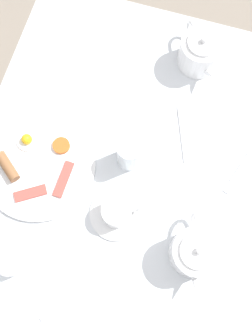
{
  "coord_description": "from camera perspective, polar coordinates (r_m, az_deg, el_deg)",
  "views": [
    {
      "loc": [
        -0.08,
        0.27,
        1.8
      ],
      "look_at": [
        0.0,
        0.0,
        0.76
      ],
      "focal_mm": 42.0,
      "sensor_mm": 36.0,
      "label": 1
    }
  ],
  "objects": [
    {
      "name": "teapot_far",
      "position": [
        1.21,
        10.65,
        16.23
      ],
      "size": [
        0.13,
        0.18,
        0.12
      ],
      "rotation": [
        0.0,
        0.0,
        2.16
      ],
      "color": "white",
      "rests_on": "table"
    },
    {
      "name": "spoon_for_tea",
      "position": [
        1.14,
        16.02,
        -0.51
      ],
      "size": [
        0.06,
        0.14,
        0.0
      ],
      "rotation": [
        0.0,
        0.0,
        2.81
      ],
      "color": "silver",
      "rests_on": "table"
    },
    {
      "name": "water_glass_tall",
      "position": [
        1.06,
        0.59,
        2.12
      ],
      "size": [
        0.07,
        0.07,
        0.11
      ],
      "color": "white",
      "rests_on": "table"
    },
    {
      "name": "table",
      "position": [
        1.17,
        -0.0,
        -1.24
      ],
      "size": [
        0.87,
        1.07,
        0.74
      ],
      "color": "silver",
      "rests_on": "ground_plane"
    },
    {
      "name": "breakfast_plate",
      "position": [
        1.12,
        -12.71,
        0.45
      ],
      "size": [
        0.32,
        0.32,
        0.04
      ],
      "color": "white",
      "rests_on": "table"
    },
    {
      "name": "creamer_jug",
      "position": [
        1.08,
        -16.39,
        -13.27
      ],
      "size": [
        0.08,
        0.06,
        0.05
      ],
      "color": "white",
      "rests_on": "table"
    },
    {
      "name": "knife_by_plate",
      "position": [
        1.07,
        -7.58,
        -17.93
      ],
      "size": [
        0.14,
        0.17,
        0.0
      ],
      "rotation": [
        0.0,
        0.0,
        2.47
      ],
      "color": "silver",
      "rests_on": "table"
    },
    {
      "name": "fork_by_plate",
      "position": [
        1.14,
        8.25,
        4.92
      ],
      "size": [
        0.07,
        0.17,
        0.0
      ],
      "rotation": [
        0.0,
        0.0,
        3.5
      ],
      "color": "silver",
      "rests_on": "table"
    },
    {
      "name": "teapot_near",
      "position": [
        1.03,
        9.91,
        -11.91
      ],
      "size": [
        0.12,
        0.21,
        0.12
      ],
      "rotation": [
        0.0,
        0.0,
        1.82
      ],
      "color": "white",
      "rests_on": "table"
    },
    {
      "name": "teacup_with_saucer_left",
      "position": [
        1.05,
        -1.31,
        -6.45
      ],
      "size": [
        0.15,
        0.15,
        0.07
      ],
      "color": "white",
      "rests_on": "table"
    },
    {
      "name": "ground_plane",
      "position": [
        1.83,
        -0.0,
        -6.32
      ],
      "size": [
        8.0,
        8.0,
        0.0
      ],
      "primitive_type": "plane",
      "color": "gray"
    }
  ]
}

